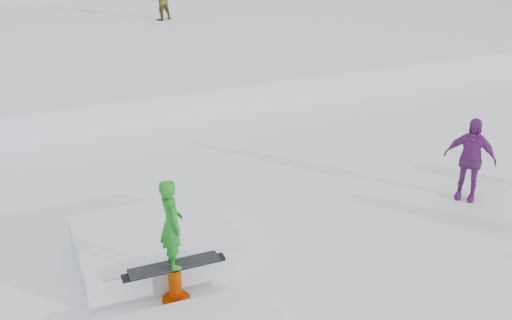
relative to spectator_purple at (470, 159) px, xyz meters
name	(u,v)px	position (x,y,z in m)	size (l,w,h in m)	color
ground	(273,271)	(-4.64, -0.90, -0.87)	(120.00, 120.00, 0.00)	white
snow_midrise	(103,33)	(-4.64, 15.10, -0.47)	(50.00, 18.00, 0.80)	white
spectator_purple	(470,159)	(0.00, 0.00, 0.00)	(1.02, 0.42, 1.74)	#702679
jib_rail_feature	(166,265)	(-6.38, -0.51, -0.57)	(2.60, 4.40, 2.11)	white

